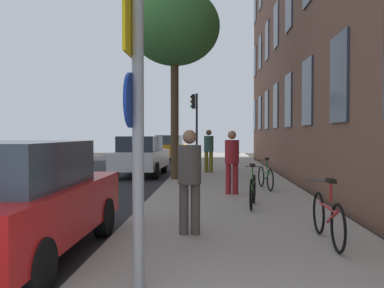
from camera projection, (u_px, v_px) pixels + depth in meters
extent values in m
plane|color=#332D28|center=(136.00, 178.00, 16.41)|extent=(41.80, 41.80, 0.00)
cube|color=#232326|center=(84.00, 177.00, 16.51)|extent=(7.00, 38.00, 0.01)
cube|color=#9E9389|center=(226.00, 177.00, 16.23)|extent=(4.20, 38.00, 0.12)
cube|color=#2D3847|center=(339.00, 78.00, 9.30)|extent=(0.06, 1.26, 1.98)
cube|color=#2D3847|center=(307.00, 92.00, 12.42)|extent=(0.06, 1.26, 1.98)
cube|color=#2D3847|center=(288.00, 100.00, 15.54)|extent=(0.06, 1.26, 1.98)
cube|color=#2D3847|center=(276.00, 106.00, 18.66)|extent=(0.06, 1.26, 1.98)
cube|color=#2D3847|center=(267.00, 110.00, 21.78)|extent=(0.06, 1.26, 1.98)
cube|color=#2D3847|center=(260.00, 113.00, 24.90)|extent=(0.06, 1.26, 1.98)
cube|color=#2D3847|center=(255.00, 115.00, 28.02)|extent=(0.06, 1.26, 1.98)
cube|color=#2D3847|center=(289.00, 4.00, 15.45)|extent=(0.06, 1.26, 1.98)
cube|color=#2D3847|center=(276.00, 25.00, 18.57)|extent=(0.06, 1.26, 1.98)
cube|color=#2D3847|center=(267.00, 41.00, 21.69)|extent=(0.06, 1.26, 1.98)
cube|color=#2D3847|center=(260.00, 53.00, 24.81)|extent=(0.06, 1.26, 1.98)
cube|color=#2D3847|center=(255.00, 62.00, 27.93)|extent=(0.06, 1.26, 1.98)
cube|color=#2D3847|center=(255.00, 8.00, 27.84)|extent=(0.06, 1.26, 1.98)
cylinder|color=gray|center=(138.00, 126.00, 4.25)|extent=(0.12, 0.12, 3.38)
cube|color=yellow|center=(130.00, 26.00, 4.23)|extent=(0.03, 0.60, 0.60)
cylinder|color=#14339E|center=(130.00, 100.00, 4.24)|extent=(0.03, 0.56, 0.56)
cylinder|color=black|center=(197.00, 128.00, 23.32)|extent=(0.12, 0.12, 3.86)
cube|color=black|center=(194.00, 101.00, 23.29)|extent=(0.20, 0.24, 0.80)
sphere|color=#4B0707|center=(192.00, 97.00, 23.29)|extent=(0.16, 0.16, 0.16)
sphere|color=#523707|center=(192.00, 101.00, 23.30)|extent=(0.16, 0.16, 0.16)
sphere|color=green|center=(192.00, 106.00, 23.30)|extent=(0.16, 0.16, 0.16)
cylinder|color=#4C3823|center=(175.00, 117.00, 14.80)|extent=(0.28, 0.28, 4.43)
ellipsoid|color=#387533|center=(175.00, 27.00, 14.72)|extent=(3.21, 3.21, 2.73)
torus|color=black|center=(319.00, 213.00, 6.71)|extent=(0.05, 0.68, 0.68)
torus|color=black|center=(338.00, 228.00, 5.63)|extent=(0.05, 0.68, 0.68)
cylinder|color=#B21E1E|center=(328.00, 207.00, 6.17)|extent=(0.05, 0.92, 0.04)
cylinder|color=#B21E1E|center=(333.00, 217.00, 5.90)|extent=(0.05, 0.56, 0.30)
cylinder|color=#B21E1E|center=(331.00, 192.00, 6.00)|extent=(0.04, 0.04, 0.28)
cube|color=black|center=(331.00, 181.00, 6.00)|extent=(0.10, 0.24, 0.06)
cylinder|color=#4C4C4C|center=(319.00, 181.00, 6.70)|extent=(0.42, 0.03, 0.03)
torus|color=black|center=(254.00, 189.00, 9.68)|extent=(0.15, 0.67, 0.67)
torus|color=black|center=(251.00, 195.00, 8.74)|extent=(0.15, 0.67, 0.67)
cylinder|color=#267233|center=(253.00, 183.00, 9.21)|extent=(0.17, 0.81, 0.04)
cylinder|color=#267233|center=(252.00, 188.00, 8.97)|extent=(0.12, 0.49, 0.27)
cylinder|color=#267233|center=(252.00, 172.00, 9.06)|extent=(0.04, 0.04, 0.28)
cube|color=black|center=(252.00, 165.00, 9.06)|extent=(0.10, 0.24, 0.06)
cylinder|color=#4C4C4C|center=(254.00, 167.00, 9.66)|extent=(0.42, 0.10, 0.03)
torus|color=black|center=(261.00, 176.00, 12.66)|extent=(0.13, 0.63, 0.63)
torus|color=black|center=(270.00, 180.00, 11.69)|extent=(0.13, 0.63, 0.63)
cylinder|color=#267233|center=(266.00, 172.00, 12.17)|extent=(0.16, 0.82, 0.04)
cylinder|color=#267233|center=(268.00, 176.00, 11.93)|extent=(0.12, 0.50, 0.27)
cylinder|color=#267233|center=(267.00, 164.00, 12.02)|extent=(0.04, 0.04, 0.28)
cube|color=black|center=(267.00, 159.00, 12.01)|extent=(0.10, 0.24, 0.06)
cylinder|color=#4C4C4C|center=(261.00, 160.00, 12.64)|extent=(0.42, 0.09, 0.03)
torus|color=black|center=(234.00, 167.00, 15.71)|extent=(0.07, 0.70, 0.70)
torus|color=black|center=(234.00, 170.00, 14.70)|extent=(0.07, 0.70, 0.70)
cylinder|color=#99999E|center=(234.00, 163.00, 15.20)|extent=(0.09, 0.86, 0.04)
cylinder|color=#99999E|center=(234.00, 166.00, 14.95)|extent=(0.07, 0.52, 0.28)
cylinder|color=#99999E|center=(234.00, 156.00, 15.04)|extent=(0.04, 0.04, 0.28)
cube|color=black|center=(234.00, 152.00, 15.04)|extent=(0.10, 0.24, 0.06)
cylinder|color=#4C4C4C|center=(234.00, 153.00, 15.70)|extent=(0.42, 0.05, 0.03)
torus|color=black|center=(234.00, 163.00, 18.73)|extent=(0.05, 0.61, 0.61)
torus|color=black|center=(235.00, 165.00, 17.66)|extent=(0.05, 0.61, 0.61)
cylinder|color=black|center=(235.00, 160.00, 18.19)|extent=(0.05, 0.91, 0.04)
cylinder|color=black|center=(235.00, 162.00, 17.92)|extent=(0.05, 0.55, 0.30)
cylinder|color=black|center=(235.00, 155.00, 18.02)|extent=(0.04, 0.04, 0.28)
cube|color=black|center=(235.00, 151.00, 18.02)|extent=(0.10, 0.24, 0.06)
cylinder|color=#4C4C4C|center=(234.00, 152.00, 18.71)|extent=(0.42, 0.03, 0.03)
cylinder|color=#4C4742|center=(184.00, 209.00, 6.68)|extent=(0.15, 0.15, 0.82)
cylinder|color=#4C4742|center=(195.00, 209.00, 6.67)|extent=(0.15, 0.15, 0.82)
cylinder|color=#4C4742|center=(190.00, 164.00, 6.66)|extent=(0.45, 0.45, 0.61)
sphere|color=#936B4C|center=(190.00, 137.00, 6.65)|extent=(0.22, 0.22, 0.22)
cylinder|color=maroon|center=(228.00, 179.00, 11.12)|extent=(0.16, 0.16, 0.83)
cylinder|color=maroon|center=(235.00, 179.00, 11.11)|extent=(0.16, 0.16, 0.83)
cylinder|color=maroon|center=(232.00, 152.00, 11.10)|extent=(0.43, 0.43, 0.62)
sphere|color=#936B4C|center=(232.00, 135.00, 11.09)|extent=(0.22, 0.22, 0.22)
cylinder|color=olive|center=(206.00, 162.00, 17.41)|extent=(0.16, 0.16, 0.87)
cylinder|color=olive|center=(211.00, 162.00, 17.40)|extent=(0.16, 0.16, 0.87)
cylinder|color=#33594C|center=(209.00, 144.00, 17.38)|extent=(0.48, 0.48, 0.65)
sphere|color=brown|center=(209.00, 133.00, 17.37)|extent=(0.24, 0.24, 0.24)
cube|color=red|center=(22.00, 211.00, 5.70)|extent=(1.72, 4.17, 0.70)
cube|color=#384756|center=(14.00, 165.00, 5.48)|extent=(1.45, 2.33, 0.60)
cylinder|color=black|center=(13.00, 216.00, 7.08)|extent=(0.22, 0.64, 0.64)
cylinder|color=black|center=(104.00, 217.00, 7.01)|extent=(0.22, 0.64, 0.64)
cylinder|color=black|center=(37.00, 269.00, 4.34)|extent=(0.22, 0.64, 0.64)
cube|color=silver|center=(141.00, 159.00, 17.23)|extent=(1.86, 4.36, 0.70)
cube|color=#1E232D|center=(140.00, 144.00, 16.99)|extent=(1.52, 2.45, 0.60)
cylinder|color=black|center=(129.00, 165.00, 18.65)|extent=(0.22, 0.64, 0.64)
cylinder|color=black|center=(164.00, 165.00, 18.57)|extent=(0.22, 0.64, 0.64)
cylinder|color=black|center=(115.00, 170.00, 15.90)|extent=(0.22, 0.64, 0.64)
cylinder|color=black|center=(156.00, 171.00, 15.82)|extent=(0.22, 0.64, 0.64)
cube|color=orange|center=(170.00, 149.00, 27.77)|extent=(1.95, 4.17, 0.70)
cube|color=#2D3847|center=(170.00, 140.00, 27.55)|extent=(1.59, 2.36, 0.60)
cylinder|color=black|center=(160.00, 154.00, 29.13)|extent=(0.22, 0.64, 0.64)
cylinder|color=black|center=(183.00, 154.00, 29.05)|extent=(0.22, 0.64, 0.64)
cylinder|color=black|center=(155.00, 156.00, 26.51)|extent=(0.22, 0.64, 0.64)
cylinder|color=black|center=(180.00, 156.00, 26.43)|extent=(0.22, 0.64, 0.64)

